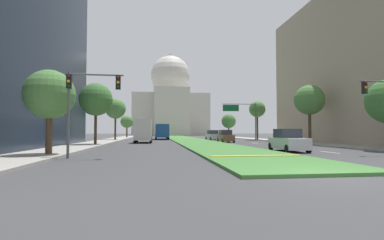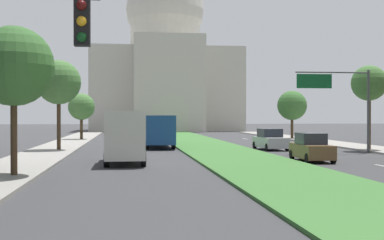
{
  "view_description": "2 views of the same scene",
  "coord_description": "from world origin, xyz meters",
  "px_view_note": "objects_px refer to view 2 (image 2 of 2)",
  "views": [
    {
      "loc": [
        -5.98,
        -9.28,
        1.62
      ],
      "look_at": [
        0.94,
        43.71,
        3.73
      ],
      "focal_mm": 26.55,
      "sensor_mm": 36.0,
      "label": 1
    },
    {
      "loc": [
        -7.43,
        -1.07,
        2.94
      ],
      "look_at": [
        0.24,
        61.1,
        2.41
      ],
      "focal_mm": 49.0,
      "sensor_mm": 36.0,
      "label": 2
    }
  ],
  "objects_px": {
    "overhead_guide_sign": "(341,93)",
    "city_bus": "(158,128)",
    "street_tree_left_distant": "(81,107)",
    "box_truck_delivery": "(125,136)",
    "street_tree_left_far": "(59,83)",
    "sedan_distant": "(270,140)",
    "street_tree_right_far": "(369,84)",
    "street_tree_left_mid": "(14,67)",
    "sedan_midblock": "(311,148)",
    "street_tree_right_distant": "(292,106)",
    "capitol_building": "(165,65)"
  },
  "relations": [
    {
      "from": "capitol_building",
      "to": "sedan_distant",
      "type": "relative_size",
      "value": 7.02
    },
    {
      "from": "capitol_building",
      "to": "sedan_midblock",
      "type": "distance_m",
      "value": 71.94
    },
    {
      "from": "street_tree_left_distant",
      "to": "sedan_distant",
      "type": "relative_size",
      "value": 1.21
    },
    {
      "from": "capitol_building",
      "to": "overhead_guide_sign",
      "type": "relative_size",
      "value": 4.96
    },
    {
      "from": "overhead_guide_sign",
      "to": "sedan_midblock",
      "type": "height_order",
      "value": "overhead_guide_sign"
    },
    {
      "from": "street_tree_right_far",
      "to": "sedan_midblock",
      "type": "bearing_deg",
      "value": -132.72
    },
    {
      "from": "street_tree_right_far",
      "to": "box_truck_delivery",
      "type": "distance_m",
      "value": 22.35
    },
    {
      "from": "overhead_guide_sign",
      "to": "sedan_distant",
      "type": "bearing_deg",
      "value": 132.19
    },
    {
      "from": "sedan_distant",
      "to": "box_truck_delivery",
      "type": "height_order",
      "value": "box_truck_delivery"
    },
    {
      "from": "street_tree_right_far",
      "to": "box_truck_delivery",
      "type": "height_order",
      "value": "street_tree_right_far"
    },
    {
      "from": "street_tree_left_mid",
      "to": "street_tree_right_far",
      "type": "xyz_separation_m",
      "value": [
        25.2,
        15.85,
        0.34
      ]
    },
    {
      "from": "sedan_midblock",
      "to": "sedan_distant",
      "type": "xyz_separation_m",
      "value": [
        0.43,
        11.29,
        0.0
      ]
    },
    {
      "from": "sedan_midblock",
      "to": "street_tree_right_distant",
      "type": "bearing_deg",
      "value": 74.36
    },
    {
      "from": "street_tree_left_distant",
      "to": "street_tree_right_distant",
      "type": "xyz_separation_m",
      "value": [
        25.67,
        -0.4,
        0.22
      ]
    },
    {
      "from": "street_tree_left_mid",
      "to": "sedan_midblock",
      "type": "relative_size",
      "value": 1.62
    },
    {
      "from": "sedan_midblock",
      "to": "sedan_distant",
      "type": "distance_m",
      "value": 11.3
    },
    {
      "from": "street_tree_right_far",
      "to": "street_tree_right_distant",
      "type": "xyz_separation_m",
      "value": [
        0.35,
        21.52,
        -1.4
      ]
    },
    {
      "from": "overhead_guide_sign",
      "to": "sedan_distant",
      "type": "height_order",
      "value": "overhead_guide_sign"
    },
    {
      "from": "street_tree_left_far",
      "to": "sedan_distant",
      "type": "height_order",
      "value": "street_tree_left_far"
    },
    {
      "from": "street_tree_left_distant",
      "to": "city_bus",
      "type": "distance_m",
      "value": 16.34
    },
    {
      "from": "street_tree_left_far",
      "to": "city_bus",
      "type": "height_order",
      "value": "street_tree_left_far"
    },
    {
      "from": "street_tree_left_distant",
      "to": "sedan_midblock",
      "type": "bearing_deg",
      "value": -60.81
    },
    {
      "from": "street_tree_left_distant",
      "to": "box_truck_delivery",
      "type": "xyz_separation_m",
      "value": [
        5.28,
        -31.01,
        -2.29
      ]
    },
    {
      "from": "capitol_building",
      "to": "street_tree_left_distant",
      "type": "relative_size",
      "value": 5.79
    },
    {
      "from": "street_tree_right_far",
      "to": "sedan_distant",
      "type": "height_order",
      "value": "street_tree_right_far"
    },
    {
      "from": "overhead_guide_sign",
      "to": "street_tree_left_mid",
      "type": "bearing_deg",
      "value": -148.09
    },
    {
      "from": "box_truck_delivery",
      "to": "overhead_guide_sign",
      "type": "bearing_deg",
      "value": 22.26
    },
    {
      "from": "capitol_building",
      "to": "street_tree_left_mid",
      "type": "relative_size",
      "value": 4.51
    },
    {
      "from": "capitol_building",
      "to": "street_tree_left_distant",
      "type": "xyz_separation_m",
      "value": [
        -12.86,
        -40.04,
        -8.99
      ]
    },
    {
      "from": "street_tree_right_far",
      "to": "city_bus",
      "type": "relative_size",
      "value": 0.65
    },
    {
      "from": "capitol_building",
      "to": "street_tree_left_far",
      "type": "relative_size",
      "value": 4.31
    },
    {
      "from": "street_tree_left_far",
      "to": "street_tree_right_far",
      "type": "relative_size",
      "value": 1.05
    },
    {
      "from": "street_tree_right_far",
      "to": "sedan_midblock",
      "type": "relative_size",
      "value": 1.61
    },
    {
      "from": "street_tree_left_far",
      "to": "sedan_distant",
      "type": "relative_size",
      "value": 1.63
    },
    {
      "from": "street_tree_left_far",
      "to": "street_tree_left_mid",
      "type": "bearing_deg",
      "value": -89.08
    },
    {
      "from": "sedan_distant",
      "to": "street_tree_right_distant",
      "type": "bearing_deg",
      "value": 67.04
    },
    {
      "from": "street_tree_left_mid",
      "to": "street_tree_left_distant",
      "type": "relative_size",
      "value": 1.28
    },
    {
      "from": "sedan_distant",
      "to": "overhead_guide_sign",
      "type": "bearing_deg",
      "value": -47.81
    },
    {
      "from": "city_bus",
      "to": "street_tree_left_mid",
      "type": "bearing_deg",
      "value": -108.8
    },
    {
      "from": "capitol_building",
      "to": "sedan_distant",
      "type": "bearing_deg",
      "value": -85.45
    },
    {
      "from": "overhead_guide_sign",
      "to": "street_tree_right_distant",
      "type": "distance_m",
      "value": 24.1
    },
    {
      "from": "capitol_building",
      "to": "sedan_distant",
      "type": "distance_m",
      "value": 60.89
    },
    {
      "from": "street_tree_left_mid",
      "to": "street_tree_right_distant",
      "type": "bearing_deg",
      "value": 55.64
    },
    {
      "from": "street_tree_left_distant",
      "to": "box_truck_delivery",
      "type": "height_order",
      "value": "street_tree_left_distant"
    },
    {
      "from": "overhead_guide_sign",
      "to": "city_bus",
      "type": "height_order",
      "value": "overhead_guide_sign"
    },
    {
      "from": "sedan_distant",
      "to": "street_tree_left_mid",
      "type": "bearing_deg",
      "value": -133.65
    },
    {
      "from": "overhead_guide_sign",
      "to": "sedan_distant",
      "type": "xyz_separation_m",
      "value": [
        -4.31,
        4.76,
        -3.82
      ]
    },
    {
      "from": "street_tree_left_mid",
      "to": "street_tree_left_far",
      "type": "xyz_separation_m",
      "value": [
        -0.3,
        18.5,
        0.39
      ]
    },
    {
      "from": "street_tree_right_distant",
      "to": "city_bus",
      "type": "xyz_separation_m",
      "value": [
        -17.43,
        -13.54,
        -2.41
      ]
    },
    {
      "from": "street_tree_right_distant",
      "to": "box_truck_delivery",
      "type": "distance_m",
      "value": 36.86
    }
  ]
}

